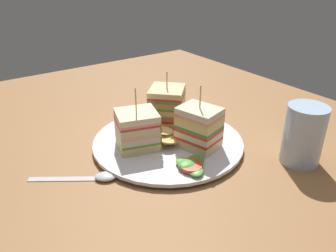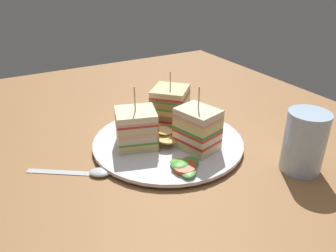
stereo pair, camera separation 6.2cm
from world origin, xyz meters
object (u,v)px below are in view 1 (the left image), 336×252
Objects in this scene: plate at (168,142)px; spoon at (94,177)px; chip_pile at (165,137)px; drinking_glass at (303,139)px; sandwich_wedge_1 at (199,128)px; sandwich_wedge_0 at (138,130)px; sandwich_wedge_2 at (167,107)px.

plate reaches higher than spoon.
chip_pile is 15.67cm from spoon.
plate is 24.75cm from drinking_glass.
sandwich_wedge_1 is (5.36, 3.12, 4.41)cm from plate.
drinking_glass is (19.67, 22.06, -0.14)cm from sandwich_wedge_0.
sandwich_wedge_1 reaches higher than plate.
drinking_glass is (18.51, 15.98, 3.87)cm from plate.
sandwich_wedge_1 reaches higher than sandwich_wedge_2.
spoon is 1.22× the size of drinking_glass.
chip_pile is (0.76, -1.18, 1.73)cm from plate.
sandwich_wedge_0 is at bearing -131.72° from drinking_glass.
sandwich_wedge_2 is 0.89× the size of spoon.
drinking_glass is (23.70, 12.57, -0.81)cm from sandwich_wedge_2.
chip_pile is (-4.61, -4.29, -2.68)cm from sandwich_wedge_1.
sandwich_wedge_2 is at bearing -152.06° from drinking_glass.
sandwich_wedge_1 reaches higher than drinking_glass.
drinking_glass is (17.75, 17.15, 2.14)cm from chip_pile.
chip_pile is at bearing -135.98° from drinking_glass.
sandwich_wedge_1 is at bearing -18.31° from sandwich_wedge_0.
sandwich_wedge_1 reaches higher than chip_pile.
sandwich_wedge_0 is at bearing 51.78° from spoon.
plate is 16.79cm from spoon.
chip_pile reaches higher than plate.
chip_pile is 24.77cm from drinking_glass.
plate is 2.23cm from chip_pile.
sandwich_wedge_0 is 5.74cm from chip_pile.
sandwich_wedge_1 is 20.58cm from spoon.
plate is 4.09× the size of chip_pile.
sandwich_wedge_0 reaches higher than chip_pile.
sandwich_wedge_0 reaches higher than drinking_glass.
sandwich_wedge_1 is 1.70× the size of chip_pile.
spoon is (3.33, -10.56, -4.34)cm from sandwich_wedge_0.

